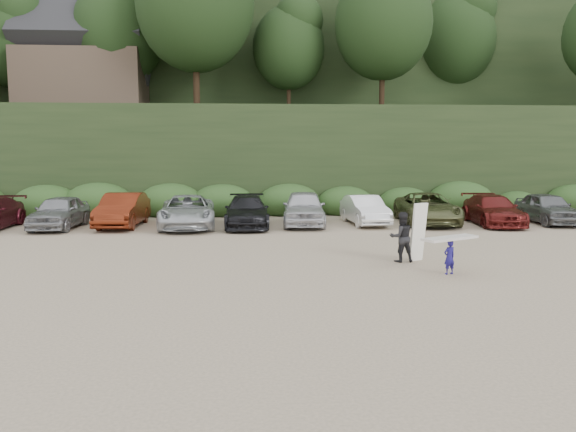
{
  "coord_description": "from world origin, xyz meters",
  "views": [
    {
      "loc": [
        -1.03,
        -15.81,
        3.54
      ],
      "look_at": [
        0.28,
        3.0,
        1.3
      ],
      "focal_mm": 35.0,
      "sensor_mm": 36.0,
      "label": 1
    }
  ],
  "objects": [
    {
      "name": "ground",
      "position": [
        0.0,
        0.0,
        0.0
      ],
      "size": [
        120.0,
        120.0,
        0.0
      ],
      "primitive_type": "plane",
      "color": "tan",
      "rests_on": "ground"
    },
    {
      "name": "hillside_backdrop",
      "position": [
        -0.26,
        35.93,
        11.22
      ],
      "size": [
        90.0,
        41.5,
        28.0
      ],
      "color": "black",
      "rests_on": "ground"
    },
    {
      "name": "parked_cars",
      "position": [
        -3.54,
        10.01,
        0.74
      ],
      "size": [
        39.36,
        6.25,
        1.64
      ],
      "color": "silver",
      "rests_on": "ground"
    },
    {
      "name": "child_surfer",
      "position": [
        4.64,
        -0.47,
        0.73
      ],
      "size": [
        1.83,
        1.27,
        1.08
      ],
      "color": "navy",
      "rests_on": "ground"
    },
    {
      "name": "adult_surfer",
      "position": [
        3.81,
        1.4,
        0.81
      ],
      "size": [
        1.26,
        0.67,
        1.87
      ],
      "color": "black",
      "rests_on": "ground"
    }
  ]
}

